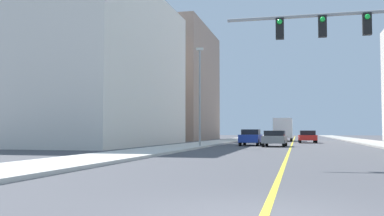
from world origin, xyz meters
TOP-DOWN VIEW (x-y plane):
  - ground at (0.00, 42.00)m, footprint 192.00×192.00m
  - sidewalk_left at (-8.53, 42.00)m, footprint 3.63×168.00m
  - sidewalk_right at (8.53, 42.00)m, footprint 3.63×168.00m
  - lane_marking_center at (0.00, 42.00)m, footprint 0.16×144.00m
  - building_left_near at (-18.67, 32.05)m, footprint 12.52×22.66m
  - building_left_far at (-17.67, 57.33)m, footprint 10.51×19.49m
  - street_lamp at (-7.22, 27.95)m, footprint 0.56×0.28m
  - car_gray at (-1.37, 31.67)m, footprint 2.06×4.12m
  - car_blue at (-3.65, 33.78)m, footprint 1.90×3.97m
  - car_red at (1.67, 44.49)m, footprint 2.05×4.26m
  - delivery_truck at (-1.28, 53.01)m, footprint 2.43×7.58m

SIDE VIEW (x-z plane):
  - ground at x=0.00m, z-range 0.00..0.00m
  - lane_marking_center at x=0.00m, z-range 0.00..0.01m
  - sidewalk_left at x=-8.53m, z-range 0.00..0.15m
  - sidewalk_right at x=8.53m, z-range 0.00..0.15m
  - car_gray at x=-1.37m, z-range 0.04..1.42m
  - car_red at x=1.67m, z-range 0.03..1.44m
  - car_blue at x=-3.65m, z-range 0.02..1.52m
  - delivery_truck at x=-1.28m, z-range 0.10..3.13m
  - street_lamp at x=-7.22m, z-range 0.57..8.66m
  - building_left_near at x=-18.67m, z-range 0.00..14.71m
  - building_left_far at x=-17.67m, z-range 0.00..17.03m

